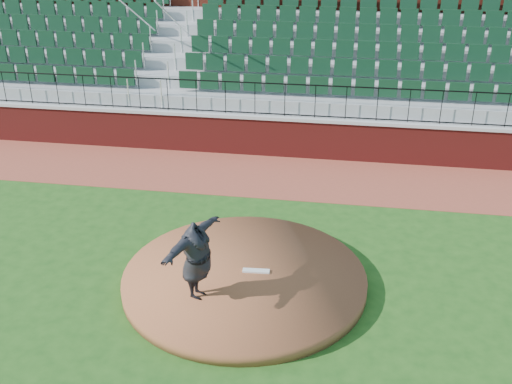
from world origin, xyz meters
TOP-DOWN VIEW (x-y plane):
  - ground at (0.00, 0.00)m, footprint 90.00×90.00m
  - warning_track at (0.00, 5.40)m, footprint 34.00×3.20m
  - field_wall at (0.00, 7.00)m, footprint 34.00×0.35m
  - wall_cap at (0.00, 7.00)m, footprint 34.00×0.45m
  - wall_railing at (0.00, 7.00)m, footprint 34.00×0.05m
  - seating_stands at (0.00, 9.72)m, footprint 34.00×5.10m
  - concourse_wall at (0.00, 12.52)m, footprint 34.00×0.50m
  - pitchers_mound at (0.04, -0.22)m, footprint 5.03×5.03m
  - pitching_rubber at (0.26, -0.12)m, footprint 0.57×0.18m
  - pitcher at (-0.71, -1.15)m, footprint 1.06×2.07m

SIDE VIEW (x-z plane):
  - ground at x=0.00m, z-range 0.00..0.00m
  - warning_track at x=0.00m, z-range 0.00..0.01m
  - pitchers_mound at x=0.04m, z-range 0.00..0.25m
  - pitching_rubber at x=0.26m, z-range 0.25..0.29m
  - field_wall at x=0.00m, z-range 0.00..1.20m
  - pitcher at x=-0.71m, z-range 0.25..1.88m
  - wall_cap at x=0.00m, z-range 1.20..1.30m
  - wall_railing at x=0.00m, z-range 1.30..2.30m
  - seating_stands at x=0.00m, z-range 0.00..4.60m
  - concourse_wall at x=0.00m, z-range 0.00..5.50m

